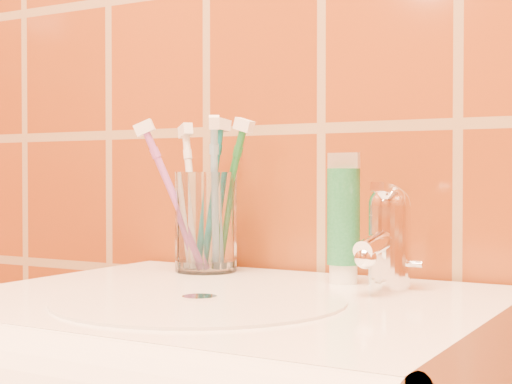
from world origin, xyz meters
The scene contains 8 objects.
glass_tumbler centered at (-0.13, 1.12, 0.92)m, with size 0.08×0.08×0.13m, color white.
toothpaste_tube centered at (0.07, 1.11, 0.92)m, with size 0.04×0.04×0.16m.
faucet centered at (0.14, 1.09, 0.91)m, with size 0.05×0.11×0.12m.
toothbrush_0 centered at (-0.10, 1.13, 0.95)m, with size 0.08×0.03×0.21m, color #1C6B2E, non-canonical shape.
toothbrush_1 centered at (-0.11, 1.11, 0.95)m, with size 0.05×0.06×0.21m, color #73A8CD, non-canonical shape.
toothbrush_2 centered at (-0.16, 1.09, 0.95)m, with size 0.10×0.06×0.21m, color #994DA5, non-canonical shape.
toothbrush_3 centered at (-0.14, 1.14, 0.95)m, with size 0.04×0.06×0.21m, color #0D666F, non-canonical shape.
toothbrush_4 centered at (-0.16, 1.13, 0.95)m, with size 0.06×0.05×0.20m, color white, non-canonical shape.
Camera 1 is at (0.45, 0.25, 0.98)m, focal length 55.00 mm.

